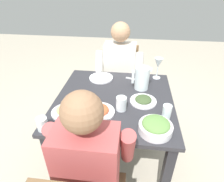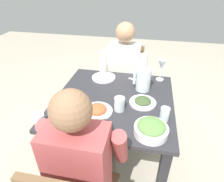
% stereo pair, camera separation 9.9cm
% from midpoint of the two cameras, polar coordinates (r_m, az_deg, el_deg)
% --- Properties ---
extents(ground_plane, '(8.00, 8.00, 0.00)m').
position_cam_midpoint_polar(ground_plane, '(2.02, 1.96, -19.67)').
color(ground_plane, '#B7AD99').
extents(dining_table, '(0.91, 0.91, 0.73)m').
position_cam_midpoint_polar(dining_table, '(1.59, 2.37, -5.86)').
color(dining_table, '#2D2D33').
rests_on(dining_table, ground_plane).
extents(chair_near, '(0.40, 0.40, 0.88)m').
position_cam_midpoint_polar(chair_near, '(2.27, 5.07, 3.32)').
color(chair_near, brown).
rests_on(chair_near, ground_plane).
extents(diner_near, '(0.48, 0.53, 1.18)m').
position_cam_midpoint_polar(diner_near, '(2.02, 4.55, 4.23)').
color(diner_near, silver).
rests_on(diner_near, ground_plane).
extents(diner_far, '(0.48, 0.53, 1.18)m').
position_cam_midpoint_polar(diner_far, '(1.20, -5.49, -19.66)').
color(diner_far, '#B24C4C').
rests_on(diner_far, ground_plane).
extents(water_pitcher, '(0.16, 0.12, 0.19)m').
position_cam_midpoint_polar(water_pitcher, '(1.61, 11.00, 3.39)').
color(water_pitcher, silver).
rests_on(water_pitcher, dining_table).
extents(salad_bowl, '(0.21, 0.21, 0.09)m').
position_cam_midpoint_polar(salad_bowl, '(1.22, 13.82, -10.81)').
color(salad_bowl, white).
rests_on(salad_bowl, dining_table).
extents(plate_yoghurt, '(0.22, 0.22, 0.05)m').
position_cam_midpoint_polar(plate_yoghurt, '(1.79, -0.90, 4.25)').
color(plate_yoghurt, white).
rests_on(plate_yoghurt, dining_table).
extents(plate_rice_curry, '(0.22, 0.22, 0.05)m').
position_cam_midpoint_polar(plate_rice_curry, '(1.37, -2.34, -5.68)').
color(plate_rice_curry, white).
rests_on(plate_rice_curry, dining_table).
extents(plate_dolmas, '(0.20, 0.20, 0.04)m').
position_cam_midpoint_polar(plate_dolmas, '(1.48, 10.98, -3.12)').
color(plate_dolmas, white).
rests_on(plate_dolmas, dining_table).
extents(plate_fries, '(0.20, 0.20, 0.06)m').
position_cam_midpoint_polar(plate_fries, '(1.41, -12.10, -5.05)').
color(plate_fries, white).
rests_on(plate_fries, dining_table).
extents(water_glass_near_left, '(0.06, 0.06, 0.10)m').
position_cam_midpoint_polar(water_glass_near_left, '(1.34, 17.36, -6.63)').
color(water_glass_near_left, silver).
rests_on(water_glass_near_left, dining_table).
extents(water_glass_center, '(0.07, 0.07, 0.09)m').
position_cam_midpoint_polar(water_glass_center, '(1.31, -18.58, -8.26)').
color(water_glass_center, silver).
rests_on(water_glass_center, dining_table).
extents(water_glass_far_right, '(0.07, 0.07, 0.10)m').
position_cam_midpoint_polar(water_glass_far_right, '(1.37, 4.29, -3.89)').
color(water_glass_far_right, silver).
rests_on(water_glass_far_right, dining_table).
extents(wine_glass, '(0.08, 0.08, 0.20)m').
position_cam_midpoint_polar(wine_glass, '(1.78, 16.04, 7.23)').
color(wine_glass, silver).
rests_on(wine_glass, dining_table).
extents(salt_shaker, '(0.03, 0.03, 0.05)m').
position_cam_midpoint_polar(salt_shaker, '(1.76, 11.28, 3.44)').
color(salt_shaker, white).
rests_on(salt_shaker, dining_table).
extents(fork_near, '(0.17, 0.03, 0.01)m').
position_cam_midpoint_polar(fork_near, '(1.25, -3.52, -11.12)').
color(fork_near, silver).
rests_on(fork_near, dining_table).
extents(knife_near, '(0.18, 0.07, 0.01)m').
position_cam_midpoint_polar(knife_near, '(1.78, 9.28, 3.07)').
color(knife_near, silver).
rests_on(knife_near, dining_table).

